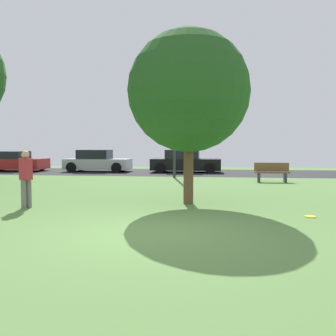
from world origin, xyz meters
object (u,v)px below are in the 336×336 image
(oak_tree_center, at_px, (189,91))
(parked_car_black, at_px, (185,162))
(frisbee_disc, at_px, (310,217))
(street_lamp_post, at_px, (174,135))
(person_thrower, at_px, (26,177))
(park_bench, at_px, (272,172))
(parked_car_silver, at_px, (97,162))
(parked_car_red, at_px, (13,162))

(oak_tree_center, bearing_deg, parked_car_black, 95.06)
(parked_car_black, bearing_deg, frisbee_disc, -73.76)
(oak_tree_center, xyz_separation_m, street_lamp_post, (-1.37, 8.61, -1.03))
(frisbee_disc, relative_size, parked_car_black, 0.06)
(frisbee_disc, bearing_deg, street_lamp_post, 113.25)
(person_thrower, xyz_separation_m, frisbee_disc, (7.40, -0.35, -0.85))
(parked_car_black, bearing_deg, street_lamp_post, -93.53)
(park_bench, bearing_deg, person_thrower, 46.73)
(parked_car_silver, bearing_deg, oak_tree_center, -61.23)
(frisbee_disc, bearing_deg, oak_tree_center, 151.30)
(frisbee_disc, relative_size, parked_car_red, 0.06)
(oak_tree_center, relative_size, parked_car_black, 1.16)
(parked_car_red, distance_m, street_lamp_post, 11.94)
(person_thrower, relative_size, frisbee_disc, 5.83)
(street_lamp_post, bearing_deg, parked_car_silver, 144.75)
(parked_car_silver, bearing_deg, person_thrower, -79.72)
(parked_car_silver, xyz_separation_m, street_lamp_post, (5.49, -3.88, 1.61))
(parked_car_red, bearing_deg, park_bench, -18.72)
(parked_car_silver, height_order, parked_car_black, parked_car_black)
(park_bench, bearing_deg, oak_tree_center, 63.81)
(parked_car_red, distance_m, parked_car_silver, 5.73)
(person_thrower, bearing_deg, oak_tree_center, 45.29)
(person_thrower, xyz_separation_m, parked_car_black, (3.24, 13.96, -0.21))
(parked_car_red, xyz_separation_m, street_lamp_post, (11.22, -3.73, 1.64))
(frisbee_disc, relative_size, street_lamp_post, 0.06)
(parked_car_silver, relative_size, street_lamp_post, 0.93)
(parked_car_silver, relative_size, parked_car_black, 0.96)
(park_bench, bearing_deg, parked_car_silver, -28.48)
(street_lamp_post, bearing_deg, parked_car_black, 86.47)
(park_bench, relative_size, street_lamp_post, 0.36)
(person_thrower, xyz_separation_m, parked_car_red, (-8.24, 13.66, -0.25))
(park_bench, height_order, street_lamp_post, street_lamp_post)
(oak_tree_center, relative_size, person_thrower, 3.22)
(oak_tree_center, height_order, parked_car_black, oak_tree_center)
(parked_car_black, xyz_separation_m, street_lamp_post, (-0.25, -4.03, 1.60))
(person_thrower, xyz_separation_m, street_lamp_post, (2.99, 9.93, 1.39))
(frisbee_disc, distance_m, parked_car_red, 21.01)
(frisbee_disc, distance_m, park_bench, 8.61)
(oak_tree_center, xyz_separation_m, frisbee_disc, (3.05, -1.67, -3.27))
(frisbee_disc, distance_m, parked_car_black, 14.92)
(park_bench, bearing_deg, frisbee_disc, 87.63)
(parked_car_silver, bearing_deg, parked_car_red, -178.53)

